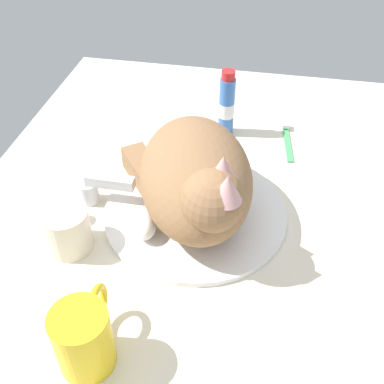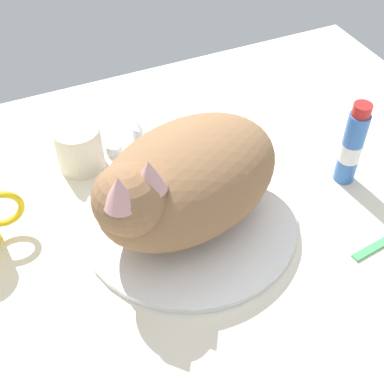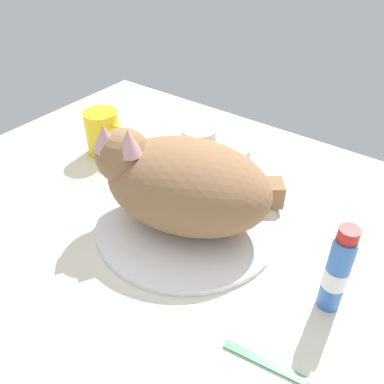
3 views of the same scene
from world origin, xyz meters
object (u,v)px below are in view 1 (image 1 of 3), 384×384
(faucet, at_px, (95,190))
(toothpaste_bottle, at_px, (227,105))
(cat, at_px, (195,179))
(rinse_cup, at_px, (67,230))
(coffee_mug, at_px, (84,337))
(toothbrush, at_px, (287,139))

(faucet, relative_size, toothpaste_bottle, 0.93)
(cat, distance_m, rinse_cup, 0.22)
(coffee_mug, bearing_deg, toothbrush, -23.35)
(toothbrush, bearing_deg, coffee_mug, 156.65)
(toothpaste_bottle, bearing_deg, faucet, 143.11)
(faucet, height_order, coffee_mug, coffee_mug)
(toothpaste_bottle, bearing_deg, cat, 176.83)
(toothbrush, bearing_deg, rinse_cup, 137.45)
(rinse_cup, bearing_deg, toothbrush, -42.55)
(faucet, height_order, toothbrush, faucet)
(rinse_cup, distance_m, toothpaste_bottle, 0.42)
(rinse_cup, bearing_deg, coffee_mug, -151.48)
(coffee_mug, bearing_deg, faucet, 17.79)
(faucet, xyz_separation_m, coffee_mug, (-0.29, -0.09, 0.02))
(coffee_mug, distance_m, rinse_cup, 0.21)
(coffee_mug, relative_size, rinse_cup, 1.58)
(coffee_mug, bearing_deg, cat, -17.42)
(toothbrush, bearing_deg, cat, 150.86)
(rinse_cup, xyz_separation_m, toothpaste_bottle, (0.37, -0.20, 0.03))
(faucet, distance_m, toothbrush, 0.42)
(rinse_cup, height_order, toothbrush, rinse_cup)
(faucet, relative_size, cat, 0.42)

